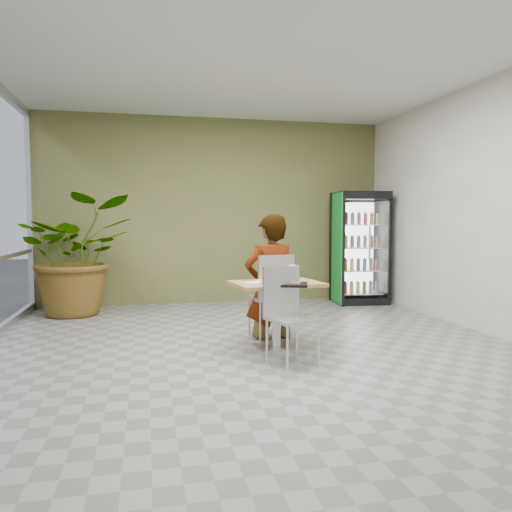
# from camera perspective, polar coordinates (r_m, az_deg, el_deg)

# --- Properties ---
(ground) EXTENTS (7.00, 7.00, 0.00)m
(ground) POSITION_cam_1_polar(r_m,az_deg,el_deg) (5.48, 0.39, -11.05)
(ground) COLOR gray
(ground) RESTS_ON ground
(room_envelope) EXTENTS (6.00, 7.00, 3.20)m
(room_envelope) POSITION_cam_1_polar(r_m,az_deg,el_deg) (5.29, 0.39, 5.92)
(room_envelope) COLOR silver
(room_envelope) RESTS_ON ground
(dining_table) EXTENTS (1.03, 0.79, 0.75)m
(dining_table) POSITION_cam_1_polar(r_m,az_deg,el_deg) (5.55, 2.36, -5.20)
(dining_table) COLOR #AC7649
(dining_table) RESTS_ON ground
(chair_far) EXTENTS (0.51, 0.52, 1.03)m
(chair_far) POSITION_cam_1_polar(r_m,az_deg,el_deg) (6.02, 1.93, -3.86)
(chair_far) COLOR silver
(chair_far) RESTS_ON ground
(chair_near) EXTENTS (0.54, 0.54, 0.97)m
(chair_near) POSITION_cam_1_polar(r_m,az_deg,el_deg) (5.03, 3.53, -5.82)
(chair_near) COLOR silver
(chair_near) RESTS_ON ground
(seated_woman) EXTENTS (0.72, 0.52, 1.81)m
(seated_woman) POSITION_cam_1_polar(r_m,az_deg,el_deg) (6.07, 1.67, -3.75)
(seated_woman) COLOR black
(seated_woman) RESTS_ON ground
(pizza_plate) EXTENTS (0.31, 0.25, 0.03)m
(pizza_plate) POSITION_cam_1_polar(r_m,az_deg,el_deg) (5.51, 1.07, -2.84)
(pizza_plate) COLOR white
(pizza_plate) RESTS_ON dining_table
(soda_cup) EXTENTS (0.10, 0.10, 0.18)m
(soda_cup) POSITION_cam_1_polar(r_m,az_deg,el_deg) (5.60, 4.24, -2.01)
(soda_cup) COLOR white
(soda_cup) RESTS_ON dining_table
(napkin_stack) EXTENTS (0.19, 0.19, 0.02)m
(napkin_stack) POSITION_cam_1_polar(r_m,az_deg,el_deg) (5.33, -0.52, -3.15)
(napkin_stack) COLOR white
(napkin_stack) RESTS_ON dining_table
(cafeteria_tray) EXTENTS (0.53, 0.45, 0.03)m
(cafeteria_tray) POSITION_cam_1_polar(r_m,az_deg,el_deg) (5.22, 3.41, -3.26)
(cafeteria_tray) COLOR black
(cafeteria_tray) RESTS_ON dining_table
(beverage_fridge) EXTENTS (0.95, 0.77, 1.93)m
(beverage_fridge) POSITION_cam_1_polar(r_m,az_deg,el_deg) (8.84, 11.84, 0.94)
(beverage_fridge) COLOR black
(beverage_fridge) RESTS_ON ground
(potted_plant) EXTENTS (1.98, 1.83, 1.83)m
(potted_plant) POSITION_cam_1_polar(r_m,az_deg,el_deg) (8.05, -19.84, 0.14)
(potted_plant) COLOR #37712D
(potted_plant) RESTS_ON ground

